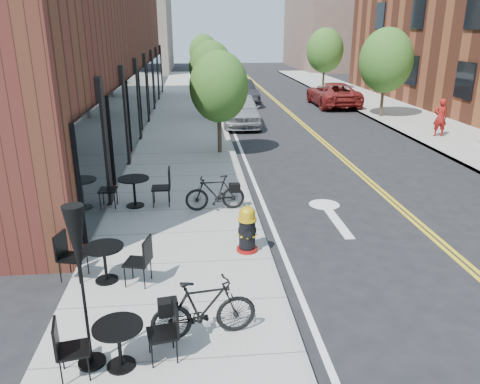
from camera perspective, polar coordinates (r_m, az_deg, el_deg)
name	(u,v)px	position (r m, az deg, el deg)	size (l,w,h in m)	color
ground	(273,263)	(9.93, 4.03, -8.68)	(120.00, 120.00, 0.00)	black
sidewalk_near	(184,148)	(19.20, -6.83, 5.34)	(4.00, 70.00, 0.12)	#9E9B93
sidewalk_far	(465,141)	(22.40, 25.71, 5.57)	(4.00, 70.00, 0.12)	#9E9B93
building_near	(83,55)	(23.21, -18.62, 15.51)	(5.00, 28.00, 7.00)	#4F2919
bg_building_left	(134,25)	(57.01, -12.81, 19.23)	(8.00, 14.00, 10.00)	#726656
bg_building_right	(338,16)	(61.22, 11.81, 20.21)	(10.00, 16.00, 12.00)	brown
tree_near_a	(219,87)	(17.78, -2.58, 12.68)	(2.20, 2.20, 3.81)	#382B1E
tree_near_b	(211,67)	(25.73, -3.60, 14.96)	(2.30, 2.30, 3.98)	#382B1E
tree_near_c	(206,61)	(33.72, -4.13, 15.66)	(2.10, 2.10, 3.67)	#382B1E
tree_near_d	(204,51)	(41.69, -4.47, 16.71)	(2.40, 2.40, 4.11)	#382B1E
tree_far_b	(386,60)	(26.69, 17.37, 15.05)	(2.80, 2.80, 4.62)	#382B1E
tree_far_c	(325,50)	(38.05, 10.32, 16.62)	(2.80, 2.80, 4.62)	#382B1E
fire_hydrant	(247,229)	(9.97, 0.88, -4.59)	(0.48, 0.48, 1.04)	maroon
bicycle_left	(215,193)	(12.24, -3.06, -0.11)	(0.44, 1.56, 0.94)	black
bicycle_right	(204,309)	(7.37, -4.42, -14.01)	(0.46, 1.64, 0.99)	black
bistro_set_a	(119,340)	(7.02, -14.55, -17.07)	(1.66, 0.83, 0.88)	black
bistro_set_b	(105,258)	(9.19, -16.18, -7.79)	(1.77, 0.90, 0.93)	black
bistro_set_c	(134,188)	(12.77, -12.78, 0.49)	(1.91, 0.84, 1.03)	black
patio_umbrella	(78,254)	(6.54, -19.10, -7.19)	(0.39, 0.39, 2.42)	black
parked_car_a	(241,110)	(23.86, 0.12, 9.99)	(1.86, 4.62, 1.57)	#979A9E
parked_car_b	(240,92)	(30.87, -0.01, 12.08)	(1.61, 4.62, 1.52)	black
parked_car_c	(225,84)	(36.05, -1.87, 13.05)	(2.02, 4.97, 1.44)	#A1A0A5
parked_car_far	(333,94)	(30.57, 11.25, 11.61)	(2.46, 5.34, 1.48)	maroon
pedestrian	(440,118)	(22.61, 23.22, 8.34)	(0.60, 0.40, 1.66)	maroon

